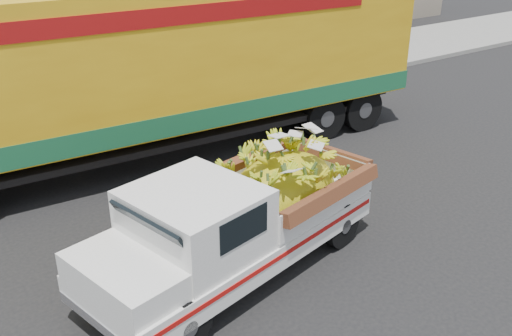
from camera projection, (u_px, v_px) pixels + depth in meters
ground at (230, 264)px, 9.14m from camera, size 100.00×100.00×0.00m
curb at (84, 131)px, 14.27m from camera, size 60.00×0.25×0.15m
sidewalk at (58, 109)px, 15.84m from camera, size 60.00×4.00×0.14m
pickup_truck at (251, 211)px, 8.82m from camera, size 5.15×2.82×1.71m
semi_trailer at (170, 64)px, 12.26m from camera, size 12.04×3.13×3.80m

